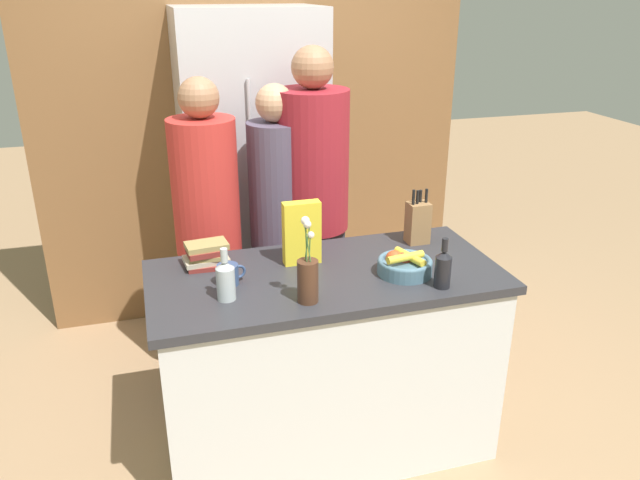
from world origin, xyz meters
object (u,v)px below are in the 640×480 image
at_px(book_stack, 207,255).
at_px(fruit_bowl, 404,264).
at_px(person_in_red_tee, 313,201).
at_px(person_at_sink, 208,225).
at_px(cereal_box, 302,233).
at_px(person_in_blue, 278,219).
at_px(coffee_mug, 229,274).
at_px(bottle_vinegar, 443,268).
at_px(knife_block, 418,222).
at_px(refrigerator, 253,180).
at_px(bottle_oil, 226,279).
at_px(flower_vase, 308,277).

bearing_deg(book_stack, fruit_bowl, -21.44).
relative_size(book_stack, person_in_red_tee, 0.11).
bearing_deg(person_at_sink, cereal_box, -61.81).
height_order(fruit_bowl, cereal_box, cereal_box).
xyz_separation_m(book_stack, person_in_blue, (0.43, 0.46, -0.04)).
bearing_deg(coffee_mug, fruit_bowl, -8.47).
distance_m(person_at_sink, person_in_blue, 0.38).
distance_m(bottle_vinegar, person_at_sink, 1.26).
bearing_deg(fruit_bowl, knife_block, 56.80).
height_order(refrigerator, person_at_sink, refrigerator).
bearing_deg(person_in_red_tee, person_in_blue, 168.89).
bearing_deg(knife_block, person_in_red_tee, 131.61).
height_order(person_at_sink, person_in_red_tee, person_in_red_tee).
distance_m(bottle_oil, person_in_blue, 0.90).
height_order(bottle_oil, person_at_sink, person_at_sink).
relative_size(refrigerator, bottle_oil, 8.99).
xyz_separation_m(bottle_oil, person_in_blue, (0.39, 0.81, -0.07)).
bearing_deg(coffee_mug, book_stack, 107.57).
relative_size(fruit_bowl, person_at_sink, 0.14).
height_order(cereal_box, person_in_red_tee, person_in_red_tee).
distance_m(book_stack, person_at_sink, 0.43).
bearing_deg(flower_vase, coffee_mug, 138.91).
bearing_deg(bottle_oil, book_stack, 96.10).
height_order(bottle_vinegar, person_in_red_tee, person_in_red_tee).
bearing_deg(cereal_box, bottle_oil, -145.98).
bearing_deg(bottle_oil, person_in_blue, 63.98).
relative_size(fruit_bowl, cereal_box, 0.82).
distance_m(knife_block, cereal_box, 0.61).
bearing_deg(refrigerator, person_at_sink, -120.66).
xyz_separation_m(flower_vase, cereal_box, (0.07, 0.37, 0.04)).
relative_size(fruit_bowl, person_in_blue, 0.15).
xyz_separation_m(bottle_vinegar, person_at_sink, (-0.86, 0.91, -0.05)).
bearing_deg(coffee_mug, bottle_vinegar, -18.08).
relative_size(bottle_vinegar, person_in_red_tee, 0.12).
relative_size(bottle_oil, person_in_blue, 0.13).
bearing_deg(coffee_mug, person_at_sink, 90.90).
distance_m(bottle_oil, person_in_red_tee, 0.98).
bearing_deg(bottle_vinegar, bottle_oil, 170.70).
xyz_separation_m(knife_block, coffee_mug, (-0.96, -0.20, -0.06)).
height_order(fruit_bowl, flower_vase, flower_vase).
xyz_separation_m(fruit_bowl, person_at_sink, (-0.76, 0.75, -0.01)).
distance_m(fruit_bowl, cereal_box, 0.48).
relative_size(flower_vase, bottle_vinegar, 1.66).
distance_m(fruit_bowl, flower_vase, 0.50).
bearing_deg(bottle_vinegar, refrigerator, 109.05).
distance_m(fruit_bowl, person_in_blue, 0.88).
bearing_deg(person_at_sink, knife_block, -31.47).
bearing_deg(coffee_mug, bottle_oil, -102.49).
bearing_deg(book_stack, bottle_oil, -83.90).
distance_m(cereal_box, book_stack, 0.44).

